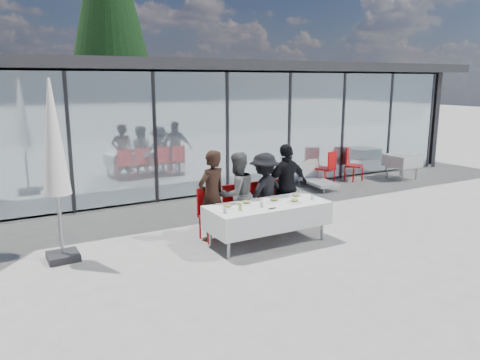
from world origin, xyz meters
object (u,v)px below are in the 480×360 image
(spare_chair_b, at_px, (328,166))
(plate_d, at_px, (296,196))
(juice_bottle, at_px, (240,207))
(market_umbrella, at_px, (54,148))
(diner_c, at_px, (264,192))
(conifer_tree, at_px, (108,2))
(diner_a, at_px, (212,196))
(diner_b, at_px, (237,194))
(plate_b, at_px, (246,203))
(spare_table_right, at_px, (402,161))
(dining_table, at_px, (268,215))
(spare_chair_a, at_px, (351,163))
(folded_eyeglasses, at_px, (272,208))
(diner_chair_b, at_px, (235,207))
(diner_chair_c, at_px, (262,203))
(diner_d, at_px, (287,186))
(diner_chair_a, at_px, (210,211))
(plate_extra, at_px, (294,201))
(lounger, at_px, (316,178))
(diner_chair_d, at_px, (284,200))
(plate_c, at_px, (274,200))
(plate_a, at_px, (227,206))

(spare_chair_b, bearing_deg, plate_d, -137.71)
(juice_bottle, height_order, market_umbrella, market_umbrella)
(diner_c, bearing_deg, conifer_tree, -107.42)
(diner_a, height_order, spare_chair_b, diner_a)
(diner_c, bearing_deg, diner_a, -16.27)
(diner_b, relative_size, plate_b, 5.98)
(plate_d, xyz_separation_m, conifer_tree, (-0.16, 12.51, 5.21))
(spare_table_right, bearing_deg, diner_a, -163.91)
(dining_table, height_order, spare_chair_a, spare_chair_a)
(folded_eyeglasses, distance_m, conifer_tree, 14.02)
(plate_d, relative_size, spare_table_right, 0.32)
(diner_chair_b, relative_size, diner_chair_c, 1.00)
(spare_chair_b, bearing_deg, diner_d, -141.54)
(juice_bottle, bearing_deg, diner_chair_a, 98.81)
(plate_extra, bearing_deg, folded_eyeglasses, -163.98)
(lounger, bearing_deg, spare_chair_b, 9.09)
(diner_c, relative_size, diner_chair_d, 1.61)
(plate_c, height_order, plate_extra, same)
(diner_c, height_order, spare_chair_b, diner_c)
(lounger, bearing_deg, folded_eyeglasses, -136.96)
(diner_b, height_order, folded_eyeglasses, diner_b)
(spare_chair_a, bearing_deg, diner_d, -147.29)
(dining_table, height_order, diner_chair_b, diner_chair_b)
(conifer_tree, bearing_deg, diner_chair_b, -94.12)
(diner_chair_c, relative_size, plate_d, 3.58)
(dining_table, distance_m, plate_d, 0.80)
(plate_c, distance_m, juice_bottle, 0.89)
(diner_c, bearing_deg, plate_extra, 83.46)
(diner_b, bearing_deg, plate_a, 39.57)
(diner_b, relative_size, spare_table_right, 1.89)
(diner_chair_a, bearing_deg, conifer_tree, 83.33)
(plate_extra, height_order, folded_eyeglasses, plate_extra)
(diner_a, relative_size, spare_chair_b, 1.76)
(spare_chair_a, distance_m, conifer_tree, 11.67)
(plate_d, xyz_separation_m, spare_chair_a, (4.43, 3.27, -0.24))
(dining_table, height_order, plate_a, plate_a)
(plate_c, xyz_separation_m, market_umbrella, (-3.64, 0.90, 1.13))
(plate_extra, distance_m, lounger, 4.68)
(diner_c, relative_size, spare_table_right, 1.83)
(plate_c, relative_size, plate_extra, 1.00)
(diner_chair_c, relative_size, plate_a, 3.58)
(diner_b, relative_size, spare_chair_a, 1.67)
(folded_eyeglasses, bearing_deg, diner_chair_a, 122.98)
(plate_a, relative_size, conifer_tree, 0.03)
(spare_chair_b, bearing_deg, juice_bottle, -144.59)
(diner_b, distance_m, spare_chair_a, 6.11)
(market_umbrella, bearing_deg, diner_chair_a, -5.22)
(plate_b, relative_size, conifer_tree, 0.03)
(market_umbrella, xyz_separation_m, lounger, (7.13, 2.25, -1.64))
(diner_c, distance_m, diner_chair_d, 0.59)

